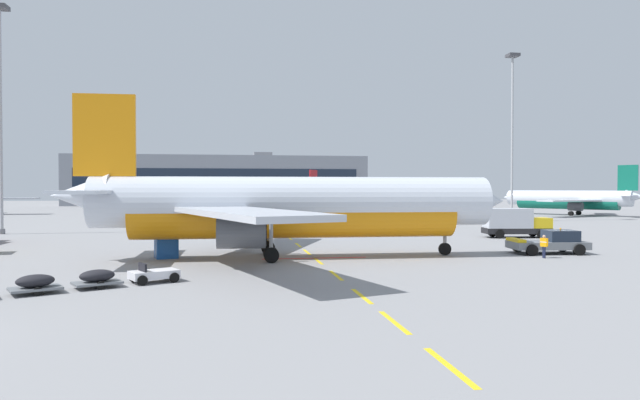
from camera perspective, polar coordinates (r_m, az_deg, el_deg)
ground at (r=67.75m, az=15.83°, el=-3.38°), size 400.00×400.00×0.00m
apron_paint_markings at (r=60.03m, az=-2.86°, el=-3.91°), size 8.00×96.31×0.01m
airliner_foreground at (r=44.05m, az=-3.19°, el=-0.62°), size 34.72×34.62×12.20m
pushback_tug at (r=50.64m, az=21.82°, el=-3.92°), size 6.24×3.64×2.08m
airliner_mid_left at (r=125.20m, az=-2.92°, el=0.16°), size 23.17×24.94×9.63m
airliner_far_right at (r=124.17m, az=23.41°, el=0.06°), size 22.94×24.76×9.64m
catering_truck at (r=65.69m, az=18.67°, el=-2.10°), size 7.25×3.37×3.14m
baggage_train at (r=32.87m, az=-23.68°, el=-7.30°), size 11.02×6.52×1.14m
ground_crew_worker at (r=47.20m, az=21.28°, el=-4.15°), size 0.47×0.65×1.76m
uld_cargo_container at (r=45.55m, az=-14.96°, el=-4.57°), size 1.94×1.91×1.60m
apron_light_mast_near at (r=77.19m, az=-29.06°, el=9.23°), size 1.80×1.80×26.48m
apron_light_mast_far at (r=99.06m, az=18.48°, el=7.67°), size 1.80×1.80×27.03m
terminal_satellite at (r=192.72m, az=-9.84°, el=1.90°), size 93.70×25.28×17.26m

